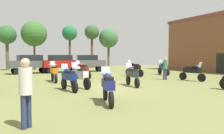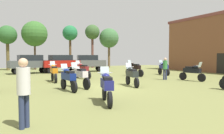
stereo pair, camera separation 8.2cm
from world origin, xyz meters
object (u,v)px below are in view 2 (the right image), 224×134
(tree_1, at_px, (7,36))
(person_2, at_px, (24,87))
(tree_7, at_px, (92,33))
(motorcycle_3, at_px, (164,68))
(tree_4, at_px, (70,34))
(motorcycle_6, at_px, (132,75))
(car_2, at_px, (61,62))
(tree_5, at_px, (35,34))
(tree_9, at_px, (109,38))
(motorcycle_1, at_px, (68,78))
(motorcycle_8, at_px, (107,86))
(motorcycle_12, at_px, (134,68))
(car_1, at_px, (30,63))
(motorcycle_9, at_px, (192,72))
(motorcycle_5, at_px, (82,70))
(motorcycle_7, at_px, (79,75))
(car_3, at_px, (87,62))
(person_1, at_px, (165,67))
(motorcycle_2, at_px, (54,72))

(tree_1, bearing_deg, person_2, -90.41)
(person_2, relative_size, tree_7, 0.26)
(motorcycle_3, height_order, tree_4, tree_4)
(motorcycle_6, height_order, car_2, car_2)
(tree_5, height_order, tree_9, tree_5)
(motorcycle_1, distance_m, tree_1, 20.74)
(motorcycle_6, xyz_separation_m, motorcycle_8, (-3.54, -3.80, -0.00))
(tree_9, bearing_deg, tree_1, -178.95)
(tree_7, bearing_deg, tree_5, -172.74)
(motorcycle_3, xyz_separation_m, tree_5, (-10.25, 14.63, 4.19))
(motorcycle_1, relative_size, car_2, 0.47)
(motorcycle_12, height_order, car_1, car_1)
(tree_5, bearing_deg, tree_9, 2.24)
(motorcycle_9, bearing_deg, tree_1, -70.49)
(motorcycle_5, relative_size, tree_4, 0.34)
(motorcycle_7, bearing_deg, motorcycle_6, -24.22)
(tree_1, bearing_deg, car_3, -38.18)
(tree_4, bearing_deg, tree_5, -167.07)
(motorcycle_8, relative_size, tree_1, 0.35)
(motorcycle_1, bearing_deg, motorcycle_9, -3.91)
(tree_1, height_order, tree_9, tree_9)
(motorcycle_7, bearing_deg, car_3, 57.19)
(motorcycle_7, bearing_deg, person_1, -2.04)
(person_1, xyz_separation_m, tree_4, (-2.10, 19.39, 4.26))
(motorcycle_8, distance_m, car_3, 18.15)
(motorcycle_1, height_order, motorcycle_3, motorcycle_3)
(car_2, bearing_deg, tree_1, 30.04)
(motorcycle_9, bearing_deg, tree_9, -109.90)
(motorcycle_7, height_order, tree_1, tree_1)
(motorcycle_3, distance_m, motorcycle_6, 8.91)
(motorcycle_9, distance_m, person_1, 2.05)
(car_1, bearing_deg, tree_7, -60.77)
(motorcycle_7, distance_m, person_2, 7.23)
(car_1, relative_size, car_2, 1.00)
(motorcycle_8, distance_m, car_1, 17.19)
(motorcycle_7, bearing_deg, person_2, -130.00)
(tree_1, relative_size, tree_7, 0.85)
(person_1, distance_m, tree_9, 19.44)
(motorcycle_12, distance_m, car_1, 11.34)
(motorcycle_12, height_order, tree_5, tree_5)
(motorcycle_6, relative_size, motorcycle_12, 0.93)
(motorcycle_9, bearing_deg, tree_4, -92.58)
(car_3, xyz_separation_m, tree_1, (-8.59, 6.75, 3.38))
(motorcycle_1, distance_m, tree_5, 20.51)
(car_2, height_order, tree_7, tree_7)
(motorcycle_3, height_order, motorcycle_9, motorcycle_3)
(motorcycle_1, xyz_separation_m, motorcycle_8, (0.50, -3.79, -0.00))
(motorcycle_12, relative_size, tree_1, 0.39)
(motorcycle_2, height_order, tree_9, tree_9)
(motorcycle_3, relative_size, tree_7, 0.31)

